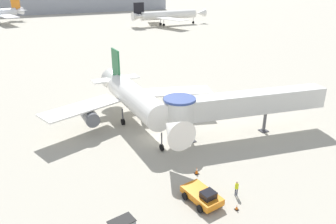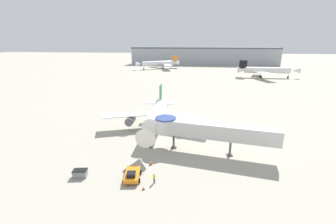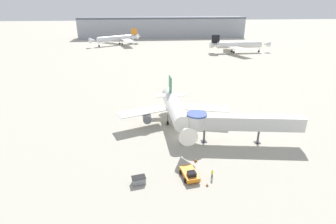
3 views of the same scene
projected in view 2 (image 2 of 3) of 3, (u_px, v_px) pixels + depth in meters
name	position (u px, v px, depth m)	size (l,w,h in m)	color
ground_plane	(156.00, 142.00, 48.26)	(800.00, 800.00, 0.00)	#A8A393
main_airplane	(156.00, 116.00, 52.01)	(26.63, 24.39, 9.84)	white
jet_bridge	(206.00, 130.00, 42.26)	(23.08, 6.53, 6.32)	silver
pushback_tug_orange	(132.00, 175.00, 34.89)	(3.06, 4.47, 1.66)	orange
service_container_gray	(80.00, 173.00, 35.50)	(2.41, 1.80, 1.19)	gray
traffic_cone_near_nose	(151.00, 163.00, 39.00)	(0.51, 0.51, 0.83)	black
traffic_cone_starboard_wing	(200.00, 137.00, 49.69)	(0.51, 0.51, 0.83)	black
traffic_cone_apron_front	(143.00, 188.00, 32.45)	(0.37, 0.37, 0.61)	black
ground_crew_marshaller	(154.00, 177.00, 33.81)	(0.36, 0.29, 1.65)	#1E2338
background_jet_orange_tail	(160.00, 63.00, 178.10)	(33.50, 32.18, 9.96)	silver
background_jet_black_tail	(265.00, 70.00, 133.16)	(35.36, 33.16, 10.04)	white
terminal_building	(203.00, 56.00, 209.77)	(132.77, 19.85, 15.85)	#999EA8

